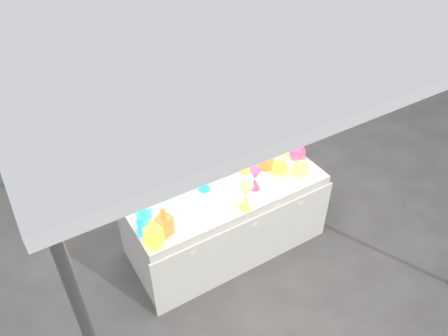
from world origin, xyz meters
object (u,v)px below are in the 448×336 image
cardboard_box_closed (153,125)px  decanter_0 (153,232)px  bottle_0 (143,179)px  display_table (225,216)px  lampshade_0 (207,158)px  globe_0 (280,168)px

cardboard_box_closed → decanter_0: 2.58m
bottle_0 → display_table: bearing=-25.1°
display_table → cardboard_box_closed: bearing=85.9°
display_table → lampshade_0: 0.58m
decanter_0 → globe_0: 1.36m
display_table → cardboard_box_closed: 2.02m
display_table → lampshade_0: bearing=91.9°
cardboard_box_closed → lampshade_0: 1.85m
display_table → globe_0: bearing=-11.2°
display_table → decanter_0: bearing=-159.6°
display_table → globe_0: (0.53, -0.11, 0.44)m
lampshade_0 → decanter_0: bearing=-165.4°
cardboard_box_closed → decanter_0: (-0.95, -2.31, 0.67)m
decanter_0 → cardboard_box_closed: bearing=52.0°
bottle_0 → lampshade_0: (0.63, -0.01, -0.01)m
decanter_0 → bottle_0: bearing=58.3°
cardboard_box_closed → bottle_0: (-0.78, -1.71, 0.68)m
cardboard_box_closed → decanter_0: decanter_0 is taller
bottle_0 → globe_0: (1.17, -0.40, -0.08)m
bottle_0 → decanter_0: bottle_0 is taller
globe_0 → display_table: bearing=168.8°
cardboard_box_closed → lampshade_0: size_ratio=2.28×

